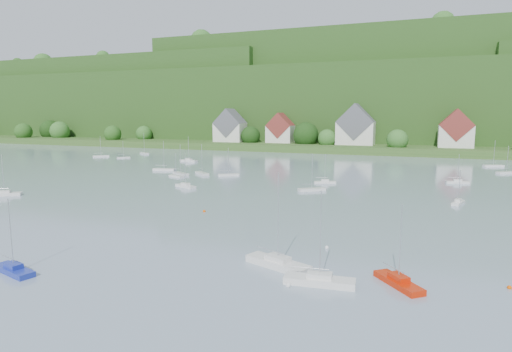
{
  "coord_description": "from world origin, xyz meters",
  "views": [
    {
      "loc": [
        31.21,
        -5.2,
        16.39
      ],
      "look_at": [
        0.87,
        75.0,
        4.0
      ],
      "focal_mm": 30.2,
      "sensor_mm": 36.0,
      "label": 1
    }
  ],
  "objects_px": {
    "near_sailboat_5": "(398,281)",
    "near_sailboat_4": "(278,263)",
    "near_sailboat_6": "(5,194)",
    "near_sailboat_3": "(319,280)",
    "near_sailboat_1": "(14,269)"
  },
  "relations": [
    {
      "from": "near_sailboat_4",
      "to": "near_sailboat_6",
      "type": "distance_m",
      "value": 67.09
    },
    {
      "from": "near_sailboat_3",
      "to": "near_sailboat_4",
      "type": "height_order",
      "value": "near_sailboat_4"
    },
    {
      "from": "near_sailboat_1",
      "to": "near_sailboat_6",
      "type": "distance_m",
      "value": 49.77
    },
    {
      "from": "near_sailboat_3",
      "to": "near_sailboat_6",
      "type": "relative_size",
      "value": 1.1
    },
    {
      "from": "near_sailboat_5",
      "to": "near_sailboat_6",
      "type": "distance_m",
      "value": 79.24
    },
    {
      "from": "near_sailboat_6",
      "to": "near_sailboat_4",
      "type": "bearing_deg",
      "value": -50.31
    },
    {
      "from": "near_sailboat_3",
      "to": "near_sailboat_5",
      "type": "bearing_deg",
      "value": 13.39
    },
    {
      "from": "near_sailboat_5",
      "to": "near_sailboat_6",
      "type": "relative_size",
      "value": 0.95
    },
    {
      "from": "near_sailboat_3",
      "to": "near_sailboat_5",
      "type": "relative_size",
      "value": 1.16
    },
    {
      "from": "near_sailboat_5",
      "to": "near_sailboat_4",
      "type": "bearing_deg",
      "value": -132.88
    },
    {
      "from": "near_sailboat_5",
      "to": "near_sailboat_6",
      "type": "height_order",
      "value": "near_sailboat_6"
    },
    {
      "from": "near_sailboat_1",
      "to": "near_sailboat_4",
      "type": "xyz_separation_m",
      "value": [
        25.13,
        11.39,
        0.07
      ]
    },
    {
      "from": "near_sailboat_5",
      "to": "near_sailboat_1",
      "type": "bearing_deg",
      "value": -113.79
    },
    {
      "from": "near_sailboat_6",
      "to": "near_sailboat_1",
      "type": "bearing_deg",
      "value": -71.74
    },
    {
      "from": "near_sailboat_4",
      "to": "near_sailboat_5",
      "type": "relative_size",
      "value": 1.29
    }
  ]
}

